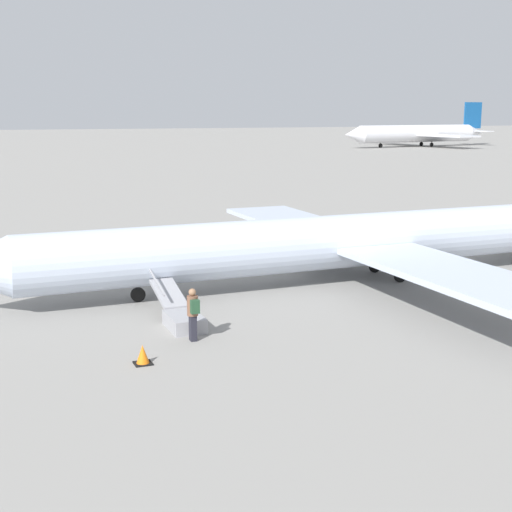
{
  "coord_description": "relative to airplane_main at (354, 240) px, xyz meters",
  "views": [
    {
      "loc": [
        14.66,
        26.62,
        7.26
      ],
      "look_at": [
        4.0,
        0.73,
        1.61
      ],
      "focal_mm": 50.0,
      "sensor_mm": 36.0,
      "label": 1
    }
  ],
  "objects": [
    {
      "name": "ground_plane",
      "position": [
        0.9,
        -0.0,
        -1.81
      ],
      "size": [
        600.0,
        600.0,
        0.0
      ],
      "primitive_type": "plane",
      "color": "gray"
    },
    {
      "name": "passenger",
      "position": [
        9.04,
        5.43,
        -0.81
      ],
      "size": [
        0.36,
        0.54,
        1.74
      ],
      "rotation": [
        0.0,
        0.0,
        -1.58
      ],
      "color": "#23232D",
      "rests_on": "ground"
    },
    {
      "name": "traffic_cone_near_stairs",
      "position": [
        11.06,
        6.92,
        -1.54
      ],
      "size": [
        0.52,
        0.52,
        0.58
      ],
      "color": "black",
      "rests_on": "ground"
    },
    {
      "name": "airplane_main",
      "position": [
        0.0,
        0.0,
        0.0
      ],
      "size": [
        32.24,
        24.74,
        6.08
      ],
      "rotation": [
        0.0,
        0.0,
        -0.0
      ],
      "color": "silver",
      "rests_on": "ground"
    },
    {
      "name": "boarding_stairs",
      "position": [
        8.93,
        3.66,
        -1.45
      ],
      "size": [
        1.11,
        4.02,
        1.57
      ],
      "rotation": [
        0.0,
        0.0,
        -1.58
      ],
      "color": "#99999E",
      "rests_on": "ground"
    },
    {
      "name": "airplane_far_left",
      "position": [
        -76.53,
        -104.29,
        1.04
      ],
      "size": [
        38.64,
        29.11,
        9.54
      ],
      "rotation": [
        0.0,
        0.0,
        0.11
      ],
      "color": "silver",
      "rests_on": "ground"
    }
  ]
}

